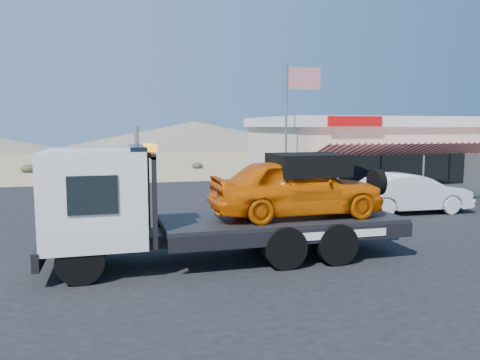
{
  "coord_description": "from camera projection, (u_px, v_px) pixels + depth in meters",
  "views": [
    {
      "loc": [
        -2.24,
        -13.82,
        3.45
      ],
      "look_at": [
        2.18,
        2.54,
        1.5
      ],
      "focal_mm": 35.0,
      "sensor_mm": 36.0,
      "label": 1
    }
  ],
  "objects": [
    {
      "name": "asphalt_lot",
      "position": [
        232.0,
        218.0,
        17.62
      ],
      "size": [
        32.0,
        24.0,
        0.02
      ],
      "primitive_type": "cube",
      "color": "black",
      "rests_on": "ground"
    },
    {
      "name": "white_sedan",
      "position": [
        410.0,
        193.0,
        18.65
      ],
      "size": [
        4.84,
        1.9,
        1.57
      ],
      "primitive_type": "imported",
      "rotation": [
        0.0,
        0.0,
        1.52
      ],
      "color": "silver",
      "rests_on": "asphalt_lot"
    },
    {
      "name": "distant_hills",
      "position": [
        57.0,
        138.0,
        64.35
      ],
      "size": [
        126.0,
        48.0,
        4.2
      ],
      "color": "#726B59",
      "rests_on": "ground"
    },
    {
      "name": "flagpole",
      "position": [
        292.0,
        119.0,
        19.39
      ],
      "size": [
        1.55,
        0.1,
        6.0
      ],
      "color": "#99999E",
      "rests_on": "asphalt_lot"
    },
    {
      "name": "tow_truck",
      "position": [
        220.0,
        199.0,
        11.89
      ],
      "size": [
        8.97,
        2.66,
        3.0
      ],
      "color": "black",
      "rests_on": "asphalt_lot"
    },
    {
      "name": "ground",
      "position": [
        193.0,
        240.0,
        14.23
      ],
      "size": [
        120.0,
        120.0,
        0.0
      ],
      "primitive_type": "plane",
      "color": "#A0815B",
      "rests_on": "ground"
    },
    {
      "name": "jerky_store",
      "position": [
        357.0,
        153.0,
        25.33
      ],
      "size": [
        10.4,
        9.97,
        3.9
      ],
      "color": "beige",
      "rests_on": "asphalt_lot"
    }
  ]
}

